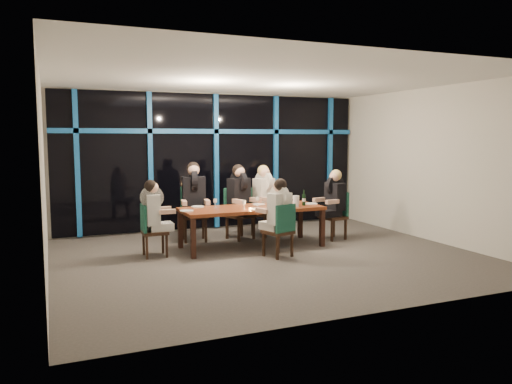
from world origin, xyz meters
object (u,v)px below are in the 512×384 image
chair_end_left (150,228)px  diner_far_right (265,190)px  dining_table (252,211)px  diner_near_mid (278,206)px  chair_far_mid (237,210)px  diner_end_right (334,194)px  water_pitcher (296,201)px  diner_far_left (194,190)px  wine_bottle (304,200)px  chair_near_mid (281,228)px  chair_far_left (194,211)px  diner_end_left (154,207)px  chair_far_right (262,209)px  diner_far_mid (240,191)px  chair_end_right (336,213)px

chair_end_left → diner_far_right: diner_far_right is taller
dining_table → diner_near_mid: (0.13, -0.85, 0.19)m
chair_far_mid → diner_end_right: diner_end_right is taller
diner_end_right → water_pitcher: diner_end_right is taller
diner_far_left → wine_bottle: 2.14m
chair_near_mid → water_pitcher: size_ratio=4.40×
chair_far_left → diner_end_left: bearing=-123.9°
chair_far_left → chair_near_mid: chair_far_left is taller
dining_table → diner_far_left: bearing=131.1°
chair_far_right → diner_near_mid: diner_near_mid is taller
chair_far_right → chair_near_mid: 1.98m
dining_table → chair_far_right: bearing=57.3°
diner_near_mid → wine_bottle: (0.86, 0.68, -0.01)m
chair_far_left → water_pitcher: (1.59, -1.29, 0.26)m
diner_near_mid → diner_end_left: bearing=-40.9°
diner_far_mid → diner_far_right: 0.61m
chair_far_right → diner_far_left: 1.54m
chair_far_mid → diner_near_mid: size_ratio=1.14×
chair_far_left → chair_far_mid: (0.86, -0.17, -0.02)m
dining_table → chair_end_left: size_ratio=2.90×
chair_far_mid → diner_end_right: size_ratio=1.10×
diner_far_mid → diner_near_mid: size_ratio=1.11×
dining_table → wine_bottle: (0.99, -0.17, 0.18)m
chair_near_mid → diner_near_mid: bearing=-90.0°
diner_far_left → diner_near_mid: 2.05m
chair_near_mid → diner_end_left: (-1.96, 0.90, 0.35)m
chair_near_mid → dining_table: bearing=-98.2°
diner_end_left → diner_far_mid: bearing=-65.4°
chair_far_left → chair_end_left: 1.51m
diner_far_mid → diner_end_left: bearing=-174.8°
dining_table → chair_near_mid: 0.96m
chair_far_left → wine_bottle: size_ratio=3.61×
diner_far_right → diner_near_mid: diner_far_right is taller
chair_far_right → diner_end_right: diner_end_right is taller
dining_table → diner_end_left: (-1.80, -0.03, 0.18)m
chair_near_mid → diner_near_mid: 0.37m
chair_far_right → diner_far_right: size_ratio=1.03×
chair_end_left → diner_end_left: bearing=-90.0°
diner_far_mid → wine_bottle: size_ratio=3.39×
diner_far_right → diner_end_left: (-2.47, -0.94, -0.09)m
chair_end_right → diner_end_left: bearing=-98.1°
chair_far_right → diner_end_left: size_ratio=1.14×
chair_end_left → diner_end_left: size_ratio=1.03×
diner_far_left → diner_far_right: (1.50, -0.03, -0.06)m
chair_end_right → water_pitcher: size_ratio=4.56×
chair_near_mid → diner_far_mid: size_ratio=0.92×
chair_far_mid → diner_far_left: diner_far_left is taller
chair_far_right → dining_table: bearing=-143.7°
wine_bottle → diner_far_mid: bearing=133.9°
diner_end_right → water_pitcher: 1.05m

